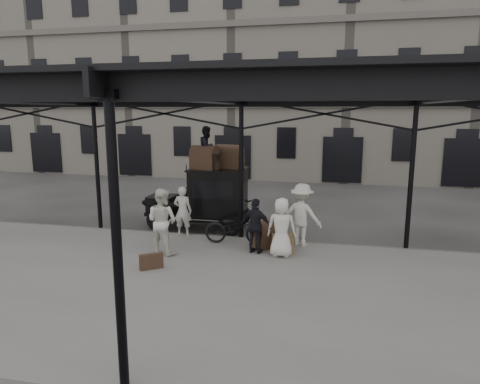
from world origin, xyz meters
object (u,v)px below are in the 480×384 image
(steamer_trunk_roof_near, at_px, (205,159))
(porter_left, at_px, (183,211))
(taxi, at_px, (210,196))
(porter_official, at_px, (256,226))
(bicycle, at_px, (236,228))
(steamer_trunk_platform, at_px, (270,235))

(steamer_trunk_roof_near, bearing_deg, porter_left, -93.68)
(taxi, xyz_separation_m, porter_official, (2.15, -2.65, -0.26))
(porter_official, distance_m, steamer_trunk_roof_near, 3.64)
(bicycle, bearing_deg, steamer_trunk_roof_near, 38.35)
(porter_official, height_order, bicycle, porter_official)
(taxi, height_order, porter_left, taxi)
(taxi, relative_size, porter_official, 2.31)
(steamer_trunk_roof_near, relative_size, steamer_trunk_platform, 0.99)
(porter_left, bearing_deg, porter_official, 153.19)
(porter_left, xyz_separation_m, porter_official, (2.64, -1.23, -0.02))
(taxi, height_order, steamer_trunk_roof_near, steamer_trunk_roof_near)
(porter_official, bearing_deg, steamer_trunk_platform, -100.90)
(porter_official, distance_m, bicycle, 1.07)
(bicycle, xyz_separation_m, steamer_trunk_platform, (1.05, 0.00, -0.17))
(porter_left, relative_size, bicycle, 0.84)
(porter_left, bearing_deg, steamer_trunk_roof_near, -110.80)
(porter_official, relative_size, steamer_trunk_platform, 1.72)
(steamer_trunk_roof_near, bearing_deg, bicycle, -33.23)
(porter_official, distance_m, steamer_trunk_platform, 0.90)
(porter_left, height_order, steamer_trunk_roof_near, steamer_trunk_roof_near)
(taxi, xyz_separation_m, porter_left, (-0.48, -1.41, -0.25))
(porter_left, bearing_deg, steamer_trunk_platform, 168.24)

